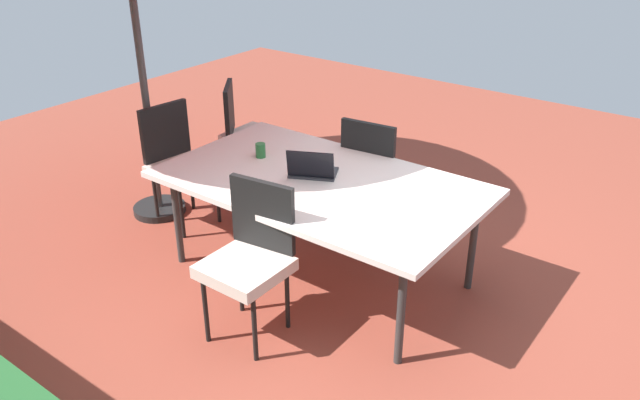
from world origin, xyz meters
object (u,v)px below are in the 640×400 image
at_px(chair_north, 250,254).
at_px(chair_southeast, 247,131).
at_px(chair_east, 178,159).
at_px(cup, 261,150).
at_px(laptop, 312,170).
at_px(chair_south, 375,169).
at_px(dining_table, 320,186).

relative_size(chair_north, chair_southeast, 1.00).
distance_m(chair_east, chair_southeast, 0.81).
distance_m(chair_east, cup, 0.86).
distance_m(chair_east, laptop, 1.35).
distance_m(laptop, cup, 0.51).
relative_size(chair_north, cup, 9.35).
bearing_deg(laptop, chair_south, -120.02).
relative_size(dining_table, chair_east, 2.22).
xyz_separation_m(chair_east, chair_north, (-1.45, 0.73, 0.00)).
distance_m(chair_south, chair_southeast, 1.37).
bearing_deg(chair_east, chair_south, -53.73).
xyz_separation_m(laptop, cup, (0.51, -0.04, 0.01)).
distance_m(dining_table, chair_north, 0.77).
height_order(dining_table, laptop, laptop).
xyz_separation_m(chair_north, cup, (0.63, -0.82, 0.25)).
bearing_deg(chair_southeast, dining_table, -157.89).
height_order(dining_table, cup, cup).
height_order(dining_table, chair_north, chair_north).
distance_m(chair_north, cup, 1.06).
bearing_deg(laptop, chair_southeast, -56.24).
height_order(chair_east, chair_north, same).
xyz_separation_m(chair_north, chair_southeast, (1.44, -1.54, 0.00)).
distance_m(dining_table, cup, 0.60).
bearing_deg(chair_east, dining_table, -82.51).
bearing_deg(cup, chair_south, -128.47).
relative_size(chair_east, chair_south, 1.00).
height_order(chair_north, laptop, chair_north).
height_order(chair_east, chair_southeast, same).
xyz_separation_m(chair_south, laptop, (0.05, 0.74, 0.25)).
bearing_deg(laptop, chair_north, 72.63).
bearing_deg(chair_southeast, chair_east, 140.97).
xyz_separation_m(chair_southeast, laptop, (-1.32, 0.77, 0.25)).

